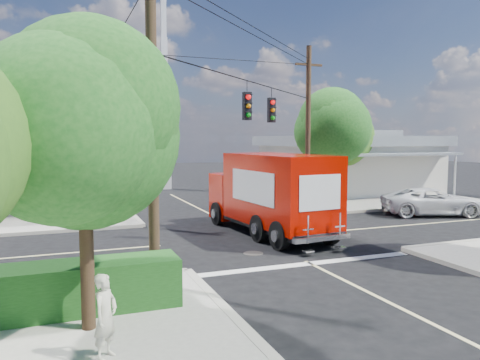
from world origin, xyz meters
TOP-DOWN VIEW (x-y plane):
  - ground at (0.00, 0.00)m, footprint 120.00×120.00m
  - sidewalk_ne at (10.88, 10.88)m, footprint 14.12×14.12m
  - road_markings at (0.00, -1.47)m, footprint 32.00×32.00m
  - building_ne at (12.50, 11.97)m, footprint 11.80×10.20m
  - radio_tower at (0.50, 20.00)m, footprint 0.80×0.80m
  - tree_sw_front at (-6.99, -7.54)m, footprint 3.88×3.78m
  - tree_ne_front at (7.21, 6.76)m, footprint 4.21×4.14m
  - tree_ne_back at (9.81, 8.96)m, footprint 3.77×3.66m
  - palm_nw_front at (-7.50, 7.50)m, footprint 3.01×3.08m
  - palm_nw_back at (-9.50, 9.00)m, footprint 3.01×3.08m
  - utility_poles at (-1.58, 1.60)m, footprint 12.00×10.68m
  - picket_fence at (-7.80, -5.60)m, footprint 5.94×0.06m
  - hedge_sw at (-8.00, -6.40)m, footprint 6.20×1.20m
  - vending_boxes at (6.50, 6.20)m, footprint 1.90×0.50m
  - delivery_truck at (0.76, 0.46)m, footprint 3.11×8.03m
  - parked_car at (10.88, 1.89)m, footprint 5.65×4.00m
  - pedestrian at (-6.79, -8.98)m, footprint 0.63×0.66m

SIDE VIEW (x-z plane):
  - ground at x=0.00m, z-range 0.00..0.00m
  - road_markings at x=0.00m, z-range 0.00..0.01m
  - sidewalk_ne at x=10.88m, z-range 0.00..0.14m
  - picket_fence at x=-7.80m, z-range 0.18..1.18m
  - hedge_sw at x=-8.00m, z-range 0.14..1.24m
  - vending_boxes at x=6.50m, z-range 0.14..1.24m
  - parked_car at x=10.88m, z-range 0.00..1.43m
  - pedestrian at x=-6.79m, z-range 0.14..1.66m
  - delivery_truck at x=0.76m, z-range 0.03..3.43m
  - building_ne at x=12.50m, z-range 0.07..4.57m
  - tree_ne_back at x=9.81m, z-range 1.27..7.10m
  - tree_sw_front at x=-6.99m, z-range 1.32..7.35m
  - palm_nw_back at x=-9.50m, z-range 2.08..7.27m
  - utility_poles at x=-1.58m, z-range 0.17..9.17m
  - tree_ne_front at x=7.21m, z-range 1.44..8.09m
  - palm_nw_front at x=-7.50m, z-range 2.25..7.84m
  - radio_tower at x=0.50m, z-range -2.86..14.14m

